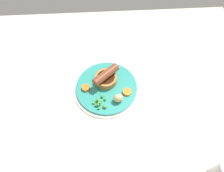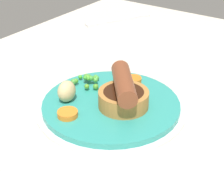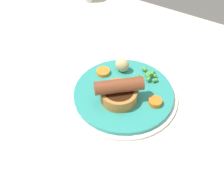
{
  "view_description": "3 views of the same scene",
  "coord_description": "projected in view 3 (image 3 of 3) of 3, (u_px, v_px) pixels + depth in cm",
  "views": [
    {
      "loc": [
        3.01,
        39.25,
        63.57
      ],
      "look_at": [
        0.76,
        3.26,
        6.12
      ],
      "focal_mm": 32.0,
      "sensor_mm": 36.0,
      "label": 1
    },
    {
      "loc": [
        -38.02,
        -26.31,
        34.58
      ],
      "look_at": [
        3.71,
        2.84,
        6.56
      ],
      "focal_mm": 60.0,
      "sensor_mm": 36.0,
      "label": 2
    },
    {
      "loc": [
        23.44,
        -38.48,
        52.96
      ],
      "look_at": [
        0.8,
        0.45,
        6.99
      ],
      "focal_mm": 50.0,
      "sensor_mm": 36.0,
      "label": 3
    }
  ],
  "objects": [
    {
      "name": "dining_table",
      "position": [
        108.0,
        103.0,
        0.68
      ],
      "size": [
        110.0,
        80.0,
        3.0
      ],
      "primitive_type": "cube",
      "color": "beige",
      "rests_on": "ground"
    },
    {
      "name": "dinner_plate",
      "position": [
        124.0,
        95.0,
        0.67
      ],
      "size": [
        23.31,
        23.31,
        1.4
      ],
      "color": "silver",
      "rests_on": "dining_table"
    },
    {
      "name": "sausage_pudding",
      "position": [
        118.0,
        92.0,
        0.64
      ],
      "size": [
        9.45,
        8.55,
        5.42
      ],
      "rotation": [
        0.0,
        0.0,
        0.7
      ],
      "color": "#AD7538",
      "rests_on": "dinner_plate"
    },
    {
      "name": "pea_pile",
      "position": [
        148.0,
        75.0,
        0.69
      ],
      "size": [
        4.73,
        5.12,
        1.65
      ],
      "color": "#48912E",
      "rests_on": "dinner_plate"
    },
    {
      "name": "potato_chunk_0",
      "position": [
        122.0,
        65.0,
        0.7
      ],
      "size": [
        3.51,
        2.92,
        3.4
      ],
      "primitive_type": "ellipsoid",
      "rotation": [
        0.0,
        0.0,
        3.25
      ],
      "color": "#CCB77F",
      "rests_on": "dinner_plate"
    },
    {
      "name": "carrot_slice_0",
      "position": [
        155.0,
        102.0,
        0.64
      ],
      "size": [
        3.15,
        3.15,
        1.08
      ],
      "primitive_type": "cylinder",
      "rotation": [
        0.0,
        0.0,
        1.42
      ],
      "color": "orange",
      "rests_on": "dinner_plate"
    },
    {
      "name": "carrot_slice_2",
      "position": [
        103.0,
        72.0,
        0.71
      ],
      "size": [
        4.08,
        4.08,
        0.85
      ],
      "primitive_type": "cylinder",
      "rotation": [
        0.0,
        0.0,
        2.66
      ],
      "color": "orange",
      "rests_on": "dinner_plate"
    }
  ]
}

